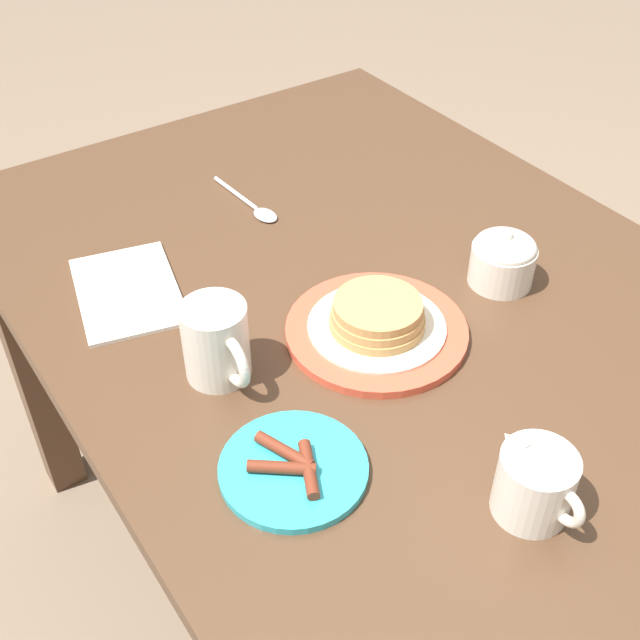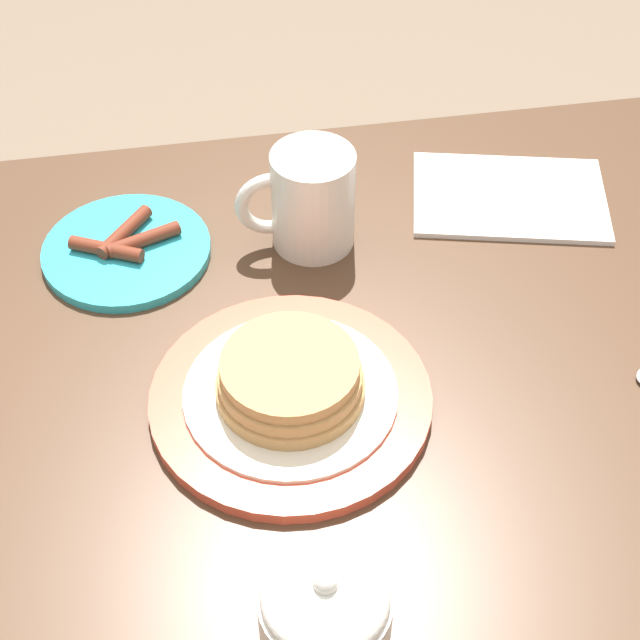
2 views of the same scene
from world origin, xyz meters
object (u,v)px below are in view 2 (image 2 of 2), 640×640
Objects in this scene: coffee_mug at (310,199)px; napkin at (509,197)px; side_plate_bacon at (126,249)px; pancake_plate at (290,390)px; sugar_bowl at (325,612)px.

coffee_mug is 0.52× the size of napkin.
napkin is (-0.40, -0.02, -0.00)m from side_plate_bacon.
pancake_plate is 0.22m from sugar_bowl.
sugar_bowl is 0.53m from napkin.
coffee_mug reaches higher than side_plate_bacon.
coffee_mug is at bearing 177.01° from side_plate_bacon.
sugar_bowl is at bearing 58.52° from napkin.
pancake_plate is at bearing 121.36° from side_plate_bacon.
side_plate_bacon is at bearing -58.64° from pancake_plate.
side_plate_bacon is 0.45m from sugar_bowl.
napkin is (-0.27, -0.23, -0.02)m from pancake_plate.
napkin is at bearing -177.26° from side_plate_bacon.
coffee_mug is at bearing -103.73° from pancake_plate.
sugar_bowl is at bearing 105.99° from side_plate_bacon.
pancake_plate is 1.06× the size of napkin.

